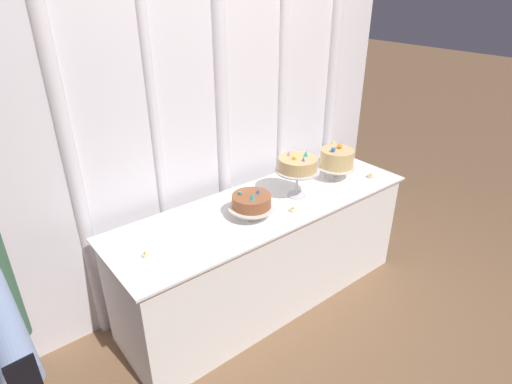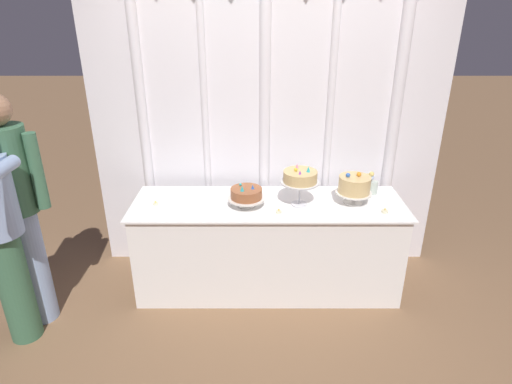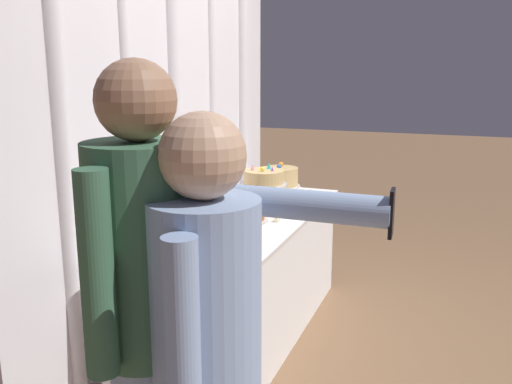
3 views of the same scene
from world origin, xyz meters
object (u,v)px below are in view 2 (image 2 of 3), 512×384
object	(u,v)px
cake_display_rightmost	(355,186)
flower_vase	(372,185)
tealight_far_left	(156,204)
cake_display_center	(301,178)
guest_man_dark_suit	(17,204)
tealight_near_left	(279,212)
cake_table	(268,246)
cake_display_leftmost	(247,194)
tealight_near_right	(385,211)

from	to	relation	value
cake_display_rightmost	flower_vase	distance (m)	0.29
cake_display_rightmost	tealight_far_left	bearing A→B (deg)	-178.92
cake_display_center	guest_man_dark_suit	distance (m)	2.01
tealight_far_left	guest_man_dark_suit	xyz separation A→B (m)	(-0.86, -0.36, 0.17)
cake_display_rightmost	flower_vase	size ratio (longest dim) A/B	1.45
tealight_near_left	cake_table	bearing A→B (deg)	112.35
cake_display_leftmost	flower_vase	bearing A→B (deg)	13.63
flower_vase	tealight_near_right	size ratio (longest dim) A/B	4.03
cake_table	flower_vase	size ratio (longest dim) A/B	11.17
cake_display_leftmost	guest_man_dark_suit	world-z (taller)	guest_man_dark_suit
cake_display_center	tealight_near_right	xyz separation A→B (m)	(0.63, -0.14, -0.21)
cake_display_center	tealight_near_right	distance (m)	0.68
cake_display_center	tealight_far_left	size ratio (longest dim) A/B	8.28
cake_table	cake_display_leftmost	bearing A→B (deg)	-160.74
tealight_near_left	guest_man_dark_suit	world-z (taller)	guest_man_dark_suit
cake_display_leftmost	cake_display_center	bearing A→B (deg)	3.47
cake_display_rightmost	tealight_near_left	distance (m)	0.63
cake_display_rightmost	flower_vase	world-z (taller)	cake_display_rightmost
cake_display_leftmost	cake_display_rightmost	xyz separation A→B (m)	(0.84, 0.05, 0.05)
cake_table	cake_display_rightmost	xyz separation A→B (m)	(0.66, -0.01, 0.54)
cake_display_rightmost	tealight_near_left	xyz separation A→B (m)	(-0.59, -0.17, -0.14)
tealight_near_right	guest_man_dark_suit	size ratio (longest dim) A/B	0.03
cake_display_center	flower_vase	distance (m)	0.67
cake_table	cake_display_center	world-z (taller)	cake_display_center
cake_display_rightmost	tealight_near_right	size ratio (longest dim) A/B	5.87
cake_display_leftmost	tealight_near_right	distance (m)	1.05
cake_table	cake_display_rightmost	size ratio (longest dim) A/B	7.68
cake_table	flower_vase	distance (m)	0.99
cake_display_leftmost	tealight_far_left	distance (m)	0.72
tealight_far_left	cake_display_rightmost	bearing A→B (deg)	1.08
tealight_far_left	tealight_near_right	bearing A→B (deg)	-4.43
tealight_far_left	guest_man_dark_suit	bearing A→B (deg)	-156.97
cake_table	tealight_near_left	world-z (taller)	tealight_near_left
cake_display_center	flower_vase	xyz separation A→B (m)	(0.62, 0.22, -0.15)
cake_table	tealight_far_left	size ratio (longest dim) A/B	55.01
tealight_near_left	tealight_far_left	bearing A→B (deg)	171.60
cake_display_center	cake_display_rightmost	size ratio (longest dim) A/B	1.16
cake_display_center	guest_man_dark_suit	xyz separation A→B (m)	(-1.98, -0.37, -0.05)
cake_table	tealight_near_left	size ratio (longest dim) A/B	47.56
tealight_far_left	guest_man_dark_suit	world-z (taller)	guest_man_dark_suit
flower_vase	tealight_far_left	xyz separation A→B (m)	(-1.74, -0.23, -0.06)
tealight_near_right	tealight_near_left	bearing A→B (deg)	-179.63
flower_vase	guest_man_dark_suit	world-z (taller)	guest_man_dark_suit
cake_display_leftmost	tealight_far_left	world-z (taller)	cake_display_leftmost
cake_display_center	guest_man_dark_suit	size ratio (longest dim) A/B	0.19
cake_display_rightmost	tealight_near_left	world-z (taller)	cake_display_rightmost
cake_table	cake_display_center	distance (m)	0.66
cake_display_rightmost	tealight_far_left	distance (m)	1.55
cake_display_center	cake_display_rightmost	distance (m)	0.43
cake_table	tealight_far_left	distance (m)	0.97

